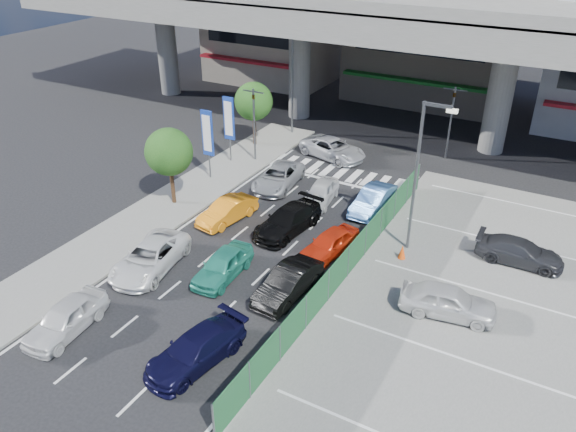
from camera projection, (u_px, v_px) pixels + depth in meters
The scene contains 30 objects.
ground at pixel (234, 268), 28.08m from camera, with size 120.00×120.00×0.00m, color black.
parking_lot at pixel (465, 313), 24.92m from camera, with size 12.00×28.00×0.06m, color slate.
sidewalk_left at pixel (175, 203), 34.08m from camera, with size 4.00×30.00×0.12m, color slate.
fence_run at pixel (339, 272), 26.16m from camera, with size 0.16×22.00×1.80m, color #1D542C, non-canonical shape.
expressway at pixel (398, 18), 40.64m from camera, with size 64.00×14.00×10.75m.
building_west at pixel (276, 13), 56.16m from camera, with size 12.00×10.90×13.00m.
building_center at pixel (438, 14), 49.65m from camera, with size 14.00×10.90×15.00m.
traffic_light_left at pixel (254, 107), 37.97m from camera, with size 1.60×1.24×5.20m.
traffic_light_right at pixel (453, 105), 38.36m from camera, with size 1.60×1.24×5.20m.
street_lamp_right at pixel (420, 166), 27.31m from camera, with size 1.65×0.22×8.00m.
street_lamp_left at pixel (294, 74), 42.21m from camera, with size 1.65×0.22×8.00m.
signboard_near at pixel (207, 135), 35.76m from camera, with size 0.80×0.14×4.70m.
signboard_far at pixel (229, 120), 38.22m from camera, with size 0.80×0.14×4.70m.
tree_near at pixel (169, 152), 32.46m from camera, with size 2.80×2.80×4.80m.
tree_far at pixel (254, 102), 40.83m from camera, with size 2.80×2.80×4.80m.
van_white_back_left at pixel (66, 318), 23.59m from camera, with size 1.63×4.05×1.38m, color silver.
minivan_navy_back at pixel (196, 350), 21.97m from camera, with size 1.83×4.51×1.31m, color black.
sedan_white_mid_left at pixel (150, 258), 27.65m from camera, with size 2.29×4.97×1.38m, color white.
taxi_teal_mid at pixel (223, 265), 27.11m from camera, with size 1.59×3.94×1.34m, color teal.
hatch_black_mid_right at pixel (288, 283), 25.79m from camera, with size 1.46×4.19×1.38m, color black.
taxi_orange_left at pixel (227, 211), 31.95m from camera, with size 1.37×3.92×1.29m, color orange.
sedan_black_mid at pixel (288, 220), 30.91m from camera, with size 1.93×4.76×1.38m, color black.
taxi_orange_right at pixel (330, 243), 28.90m from camera, with size 1.51×3.76×1.28m, color red.
wagon_silver_front_left at pixel (278, 177), 35.91m from camera, with size 2.17×4.70×1.31m, color #9B9DA2.
sedan_white_front_mid at pixel (321, 193), 34.01m from camera, with size 1.52×3.77×1.28m, color silver.
kei_truck_front_right at pixel (373, 200), 33.03m from camera, with size 1.46×4.19×1.38m, color #4D81CD.
crossing_wagon_silver at pixel (333, 149), 40.00m from camera, with size 2.30×5.00×1.39m, color #B1B2B9.
parked_sedan_white at pixel (448, 301), 24.48m from camera, with size 1.67×4.16×1.42m, color silver.
parked_sedan_dgrey at pixel (520, 252), 28.13m from camera, with size 1.73×4.26×1.24m, color #2D2D32.
traffic_cone at pixel (402, 252), 28.57m from camera, with size 0.39×0.39×0.77m, color #F84D0D.
Camera 1 is at (13.69, -19.04, 15.90)m, focal length 35.00 mm.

